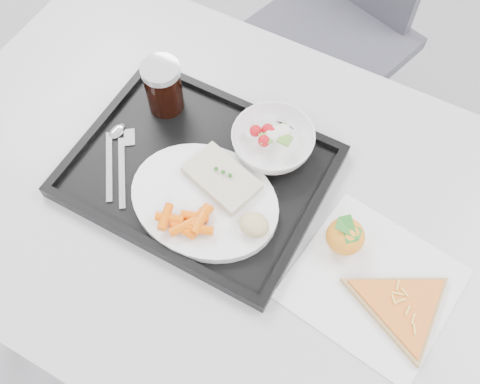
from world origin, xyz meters
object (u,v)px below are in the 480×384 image
object	(u,v)px
table	(228,213)
tray	(199,172)
pizza_slice	(402,307)
dinner_plate	(205,201)
cola_glass	(163,86)
tangerine	(345,236)
chair	(339,2)
salad_bowl	(273,142)

from	to	relation	value
table	tray	world-z (taller)	tray
pizza_slice	table	bearing A→B (deg)	172.58
dinner_plate	pizza_slice	bearing A→B (deg)	-1.28
tray	cola_glass	bearing A→B (deg)	143.03
tray	pizza_slice	world-z (taller)	tray
dinner_plate	tangerine	size ratio (longest dim) A/B	3.27
dinner_plate	cola_glass	distance (m)	0.24
dinner_plate	pizza_slice	distance (m)	0.37
tangerine	pizza_slice	xyz separation A→B (m)	(0.13, -0.06, -0.02)
dinner_plate	tangerine	distance (m)	0.25
tray	tangerine	bearing A→B (deg)	-0.46
cola_glass	table	bearing A→B (deg)	-29.67
chair	tray	bearing A→B (deg)	-88.58
salad_bowl	chair	bearing A→B (deg)	99.79
tray	tangerine	distance (m)	0.29
chair	tangerine	size ratio (longest dim) A/B	11.26
chair	tray	xyz separation A→B (m)	(0.02, -0.78, 0.22)
salad_bowl	tangerine	xyz separation A→B (m)	(0.19, -0.11, -0.00)
table	pizza_slice	size ratio (longest dim) A/B	5.43
tray	cola_glass	xyz separation A→B (m)	(-0.13, 0.10, 0.06)
tray	salad_bowl	size ratio (longest dim) A/B	2.96
tray	tangerine	xyz separation A→B (m)	(0.29, -0.00, 0.03)
dinner_plate	tangerine	world-z (taller)	tangerine
chair	cola_glass	bearing A→B (deg)	-99.38
tangerine	chair	bearing A→B (deg)	111.52
table	cola_glass	xyz separation A→B (m)	(-0.20, 0.11, 0.14)
tray	pizza_slice	distance (m)	0.42
tray	dinner_plate	distance (m)	0.07
chair	tray	world-z (taller)	chair
table	salad_bowl	xyz separation A→B (m)	(0.03, 0.12, 0.11)
salad_bowl	dinner_plate	bearing A→B (deg)	-108.14
salad_bowl	cola_glass	bearing A→B (deg)	-178.06
tangerine	dinner_plate	bearing A→B (deg)	-168.41
chair	tangerine	bearing A→B (deg)	-68.48
salad_bowl	pizza_slice	bearing A→B (deg)	-27.61
table	salad_bowl	bearing A→B (deg)	77.44
chair	pizza_slice	world-z (taller)	chair
chair	salad_bowl	world-z (taller)	chair
salad_bowl	tangerine	bearing A→B (deg)	-29.61
salad_bowl	tangerine	distance (m)	0.22
cola_glass	tangerine	bearing A→B (deg)	-13.56
cola_glass	tangerine	size ratio (longest dim) A/B	1.31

